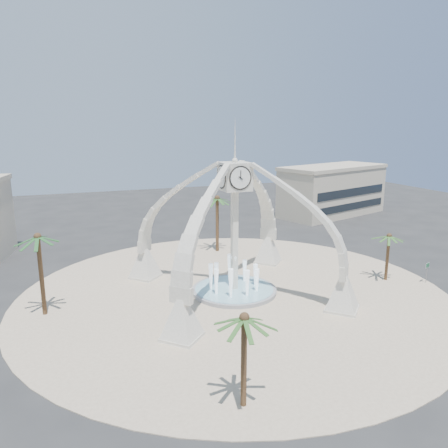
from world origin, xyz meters
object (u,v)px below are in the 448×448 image
object	(u,v)px
palm_west	(38,238)
palm_north	(217,199)
clock_tower	(235,226)
palm_east	(389,237)
street_sign	(427,268)
palm_south	(244,319)
fountain	(234,290)

from	to	relation	value
palm_west	palm_north	size ratio (longest dim) A/B	0.99
clock_tower	palm_east	bearing A→B (deg)	-8.69
clock_tower	palm_east	distance (m)	16.05
street_sign	palm_south	bearing A→B (deg)	-179.42
palm_south	street_sign	distance (m)	27.66
palm_east	palm_west	world-z (taller)	palm_west
palm_west	palm_east	bearing A→B (deg)	-6.22
palm_north	street_sign	distance (m)	24.49
fountain	palm_south	bearing A→B (deg)	-110.42
fountain	palm_north	xyz separation A→B (m)	(3.24, 13.55, 6.35)
palm_west	fountain	bearing A→B (deg)	-3.86
clock_tower	palm_south	bearing A→B (deg)	-110.42
palm_west	palm_north	bearing A→B (deg)	31.95
clock_tower	palm_north	bearing A→B (deg)	76.55
palm_south	clock_tower	bearing A→B (deg)	69.58
palm_south	palm_east	bearing A→B (deg)	32.01
palm_west	street_sign	world-z (taller)	palm_west
clock_tower	palm_west	world-z (taller)	clock_tower
palm_north	clock_tower	bearing A→B (deg)	-103.45
fountain	palm_south	xyz separation A→B (m)	(-5.95, -15.98, 5.03)
palm_west	street_sign	bearing A→B (deg)	-9.02
fountain	street_sign	world-z (taller)	fountain
fountain	palm_east	bearing A→B (deg)	-8.69
clock_tower	palm_west	distance (m)	16.73
clock_tower	palm_west	size ratio (longest dim) A/B	2.40
palm_south	street_sign	world-z (taller)	palm_south
fountain	palm_south	size ratio (longest dim) A/B	1.31
fountain	palm_east	size ratio (longest dim) A/B	1.51
palm_north	palm_south	xyz separation A→B (m)	(-9.19, -29.53, -1.32)
palm_east	street_sign	world-z (taller)	palm_east
palm_south	palm_north	bearing A→B (deg)	72.72
clock_tower	palm_west	xyz separation A→B (m)	(-16.69, 1.13, 0.15)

